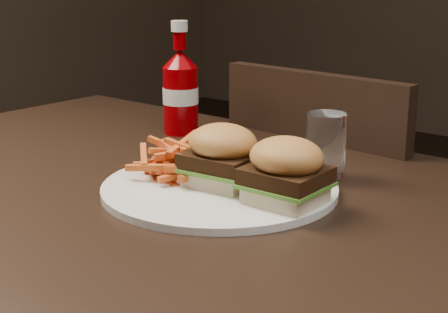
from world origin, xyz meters
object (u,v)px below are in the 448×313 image
Objects in this scene: chair_far at (359,267)px; ketchup_bottle at (181,102)px; dining_table at (153,193)px; tumbler at (326,144)px; plate at (220,188)px.

ketchup_bottle is (-0.23, -0.31, 0.38)m from chair_far.
dining_table is 2.89× the size of chair_far.
ketchup_bottle is 0.38m from tumbler.
tumbler is (0.20, 0.17, 0.08)m from dining_table.
plate is 3.58× the size of tumbler.
tumbler reaches higher than dining_table.
plate reaches higher than chair_far.
chair_far is at bearing 95.50° from plate.
dining_table is 0.31m from ketchup_bottle.
chair_far is 4.42× the size of tumbler.
ketchup_bottle reaches higher than plate.
chair_far is 0.55m from tumbler.
plate is at bearing -120.49° from tumbler.
dining_table is 0.63m from chair_far.
tumbler is at bearing -11.83° from ketchup_bottle.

